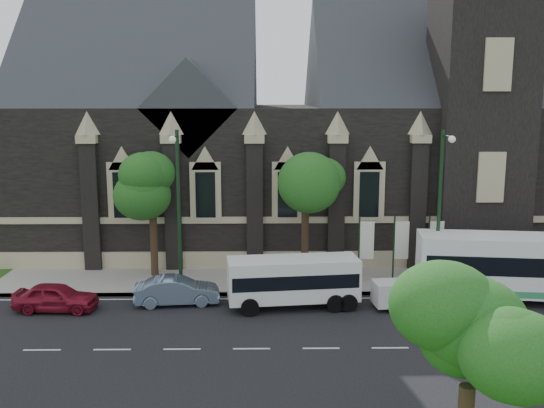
{
  "coord_description": "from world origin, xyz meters",
  "views": [
    {
      "loc": [
        0.52,
        -24.51,
        10.77
      ],
      "look_at": [
        0.97,
        6.0,
        5.27
      ],
      "focal_mm": 39.89,
      "sensor_mm": 36.0,
      "label": 1
    }
  ],
  "objects_px": {
    "street_lamp_near": "(441,203)",
    "car_far_red": "(56,297)",
    "box_trailer": "(392,294)",
    "tour_coach": "(536,267)",
    "tree_walk_right": "(309,181)",
    "banner_flag_right": "(434,244)",
    "tree_walk_left": "(156,182)",
    "street_lamp_mid": "(178,204)",
    "tree_park_east": "(475,329)",
    "banner_flag_left": "(364,244)",
    "shuttle_bus": "(294,279)",
    "banner_flag_center": "(399,244)",
    "sedan": "(177,291)"
  },
  "relations": [
    {
      "from": "street_lamp_near",
      "to": "car_far_red",
      "type": "xyz_separation_m",
      "value": [
        -20.0,
        -2.22,
        -4.4
      ]
    },
    {
      "from": "box_trailer",
      "to": "car_far_red",
      "type": "xyz_separation_m",
      "value": [
        -17.08,
        -0.01,
        -0.1
      ]
    },
    {
      "from": "tour_coach",
      "to": "car_far_red",
      "type": "relative_size",
      "value": 2.95
    },
    {
      "from": "tree_walk_right",
      "to": "banner_flag_right",
      "type": "bearing_deg",
      "value": -13.6
    },
    {
      "from": "tree_walk_left",
      "to": "street_lamp_near",
      "type": "xyz_separation_m",
      "value": [
        15.8,
        -3.61,
        -0.62
      ]
    },
    {
      "from": "street_lamp_mid",
      "to": "tree_park_east",
      "type": "bearing_deg",
      "value": -58.21
    },
    {
      "from": "tree_walk_right",
      "to": "banner_flag_left",
      "type": "xyz_separation_m",
      "value": [
        3.08,
        -1.71,
        -3.43
      ]
    },
    {
      "from": "tour_coach",
      "to": "box_trailer",
      "type": "height_order",
      "value": "tour_coach"
    },
    {
      "from": "shuttle_bus",
      "to": "banner_flag_center",
      "type": "bearing_deg",
      "value": 24.51
    },
    {
      "from": "banner_flag_right",
      "to": "shuttle_bus",
      "type": "relative_size",
      "value": 0.58
    },
    {
      "from": "banner_flag_center",
      "to": "box_trailer",
      "type": "distance_m",
      "value": 4.57
    },
    {
      "from": "tour_coach",
      "to": "banner_flag_right",
      "type": "bearing_deg",
      "value": 152.73
    },
    {
      "from": "street_lamp_mid",
      "to": "banner_flag_right",
      "type": "relative_size",
      "value": 2.25
    },
    {
      "from": "tree_walk_right",
      "to": "box_trailer",
      "type": "height_order",
      "value": "tree_walk_right"
    },
    {
      "from": "street_lamp_mid",
      "to": "street_lamp_near",
      "type": "bearing_deg",
      "value": 0.0
    },
    {
      "from": "tree_walk_right",
      "to": "tour_coach",
      "type": "xyz_separation_m",
      "value": [
        11.64,
        -4.87,
        -3.89
      ]
    },
    {
      "from": "banner_flag_left",
      "to": "banner_flag_center",
      "type": "xyz_separation_m",
      "value": [
        2.0,
        0.0,
        0.0
      ]
    },
    {
      "from": "tree_walk_left",
      "to": "sedan",
      "type": "relative_size",
      "value": 1.73
    },
    {
      "from": "street_lamp_near",
      "to": "shuttle_bus",
      "type": "xyz_separation_m",
      "value": [
        -7.93,
        -1.85,
        -3.62
      ]
    },
    {
      "from": "tree_park_east",
      "to": "banner_flag_right",
      "type": "bearing_deg",
      "value": 77.35
    },
    {
      "from": "shuttle_bus",
      "to": "tour_coach",
      "type": "bearing_deg",
      "value": -3.94
    },
    {
      "from": "tree_walk_right",
      "to": "tree_walk_left",
      "type": "height_order",
      "value": "tree_walk_right"
    },
    {
      "from": "tree_walk_right",
      "to": "banner_flag_left",
      "type": "relative_size",
      "value": 1.95
    },
    {
      "from": "tree_park_east",
      "to": "tree_walk_left",
      "type": "xyz_separation_m",
      "value": [
        -11.97,
        20.03,
        1.12
      ]
    },
    {
      "from": "banner_flag_center",
      "to": "street_lamp_mid",
      "type": "bearing_deg",
      "value": -171.18
    },
    {
      "from": "banner_flag_left",
      "to": "tour_coach",
      "type": "relative_size",
      "value": 0.32
    },
    {
      "from": "sedan",
      "to": "car_far_red",
      "type": "xyz_separation_m",
      "value": [
        -6.0,
        -0.87,
        -0.01
      ]
    },
    {
      "from": "tree_park_east",
      "to": "tree_walk_left",
      "type": "relative_size",
      "value": 0.82
    },
    {
      "from": "banner_flag_right",
      "to": "sedan",
      "type": "distance_m",
      "value": 14.75
    },
    {
      "from": "banner_flag_left",
      "to": "street_lamp_near",
      "type": "bearing_deg",
      "value": -27.18
    },
    {
      "from": "street_lamp_near",
      "to": "tree_walk_left",
      "type": "bearing_deg",
      "value": 167.13
    },
    {
      "from": "tree_walk_right",
      "to": "sedan",
      "type": "height_order",
      "value": "tree_walk_right"
    },
    {
      "from": "tree_park_east",
      "to": "banner_flag_right",
      "type": "distance_m",
      "value": 18.91
    },
    {
      "from": "banner_flag_right",
      "to": "street_lamp_near",
      "type": "bearing_deg",
      "value": -98.56
    },
    {
      "from": "street_lamp_near",
      "to": "car_far_red",
      "type": "bearing_deg",
      "value": -173.66
    },
    {
      "from": "banner_flag_center",
      "to": "banner_flag_right",
      "type": "distance_m",
      "value": 2.0
    },
    {
      "from": "tree_walk_left",
      "to": "car_far_red",
      "type": "relative_size",
      "value": 1.82
    },
    {
      "from": "box_trailer",
      "to": "banner_flag_right",
      "type": "bearing_deg",
      "value": 45.58
    },
    {
      "from": "tree_park_east",
      "to": "banner_flag_left",
      "type": "bearing_deg",
      "value": 89.65
    },
    {
      "from": "street_lamp_near",
      "to": "street_lamp_mid",
      "type": "distance_m",
      "value": 14.0
    },
    {
      "from": "box_trailer",
      "to": "sedan",
      "type": "relative_size",
      "value": 0.62
    },
    {
      "from": "box_trailer",
      "to": "sedan",
      "type": "xyz_separation_m",
      "value": [
        -11.08,
        0.86,
        -0.08
      ]
    },
    {
      "from": "tour_coach",
      "to": "car_far_red",
      "type": "bearing_deg",
      "value": -170.35
    },
    {
      "from": "street_lamp_mid",
      "to": "sedan",
      "type": "height_order",
      "value": "street_lamp_mid"
    },
    {
      "from": "tree_park_east",
      "to": "street_lamp_near",
      "type": "relative_size",
      "value": 0.7
    },
    {
      "from": "street_lamp_mid",
      "to": "banner_flag_center",
      "type": "height_order",
      "value": "street_lamp_mid"
    },
    {
      "from": "box_trailer",
      "to": "tour_coach",
      "type": "bearing_deg",
      "value": 0.56
    },
    {
      "from": "tree_walk_right",
      "to": "sedan",
      "type": "bearing_deg",
      "value": -145.43
    },
    {
      "from": "street_lamp_mid",
      "to": "tour_coach",
      "type": "relative_size",
      "value": 0.73
    },
    {
      "from": "banner_flag_center",
      "to": "sedan",
      "type": "height_order",
      "value": "banner_flag_center"
    }
  ]
}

